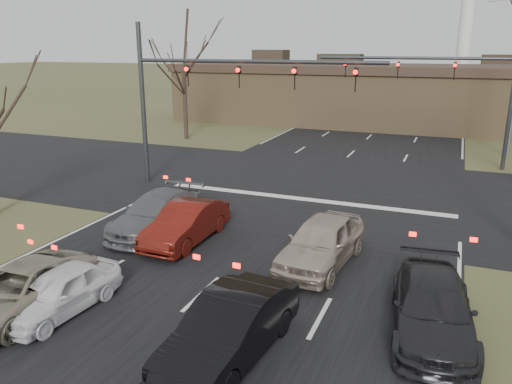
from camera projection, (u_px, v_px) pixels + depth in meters
ground at (141, 351)px, 11.63m from camera, size 360.00×360.00×0.00m
road_main at (407, 101)px, 65.04m from camera, size 14.00×300.00×0.02m
road_cross at (314, 188)px, 24.98m from camera, size 200.00×14.00×0.02m
building at (408, 96)px, 43.99m from camera, size 42.40×10.40×5.30m
mast_arm_near at (200, 85)px, 23.66m from camera, size 12.12×0.24×8.00m
mast_arm_far at (460, 80)px, 28.48m from camera, size 11.12×0.24×8.00m
tree_left_far at (183, 40)px, 36.50m from camera, size 5.70×5.70×9.50m
car_silver_suv at (21, 290)px, 13.23m from camera, size 2.23×4.64×1.27m
car_white_sedan at (61, 291)px, 13.22m from camera, size 1.72×3.68×1.22m
car_black_hatch at (230, 329)px, 11.21m from camera, size 1.93×4.59×1.47m
car_charcoal_sedan at (433, 308)px, 12.24m from camera, size 2.43×4.87×1.36m
car_grey_ahead at (157, 213)px, 19.06m from camera, size 2.16×5.05×1.45m
car_red_ahead at (186, 223)px, 18.01m from camera, size 1.52×4.31×1.42m
car_silver_ahead at (322, 242)px, 16.09m from camera, size 2.32×4.79×1.57m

